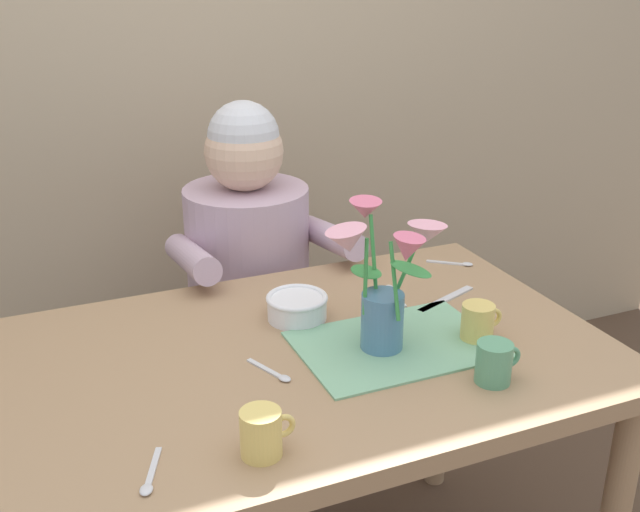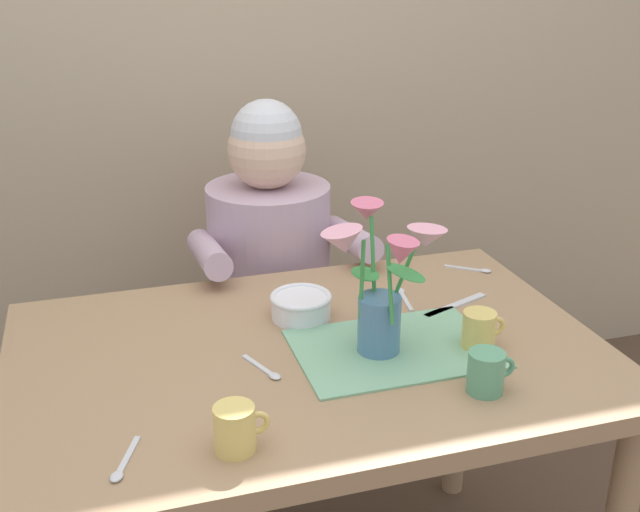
{
  "view_description": "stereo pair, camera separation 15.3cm",
  "coord_description": "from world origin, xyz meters",
  "views": [
    {
      "loc": [
        -0.52,
        -1.26,
        1.5
      ],
      "look_at": [
        0.04,
        0.05,
        0.92
      ],
      "focal_mm": 42.65,
      "sensor_mm": 36.0,
      "label": 1
    },
    {
      "loc": [
        -0.38,
        -1.31,
        1.5
      ],
      "look_at": [
        0.04,
        0.05,
        0.92
      ],
      "focal_mm": 42.65,
      "sensor_mm": 36.0,
      "label": 2
    }
  ],
  "objects": [
    {
      "name": "flower_vase",
      "position": [
        0.13,
        -0.05,
        0.89
      ],
      "size": [
        0.27,
        0.25,
        0.29
      ],
      "color": "teal",
      "rests_on": "dining_table"
    },
    {
      "name": "tea_cup",
      "position": [
        0.27,
        -0.25,
        0.78
      ],
      "size": [
        0.09,
        0.07,
        0.08
      ],
      "color": "#569970",
      "rests_on": "dining_table"
    },
    {
      "name": "dining_table",
      "position": [
        0.0,
        0.0,
        0.64
      ],
      "size": [
        1.2,
        0.8,
        0.74
      ],
      "color": "#9E7A56",
      "rests_on": "ground_plane"
    },
    {
      "name": "ceramic_mug",
      "position": [
        0.33,
        -0.1,
        0.78
      ],
      "size": [
        0.09,
        0.07,
        0.08
      ],
      "color": "#E5C666",
      "rests_on": "dining_table"
    },
    {
      "name": "ceramic_bowl",
      "position": [
        0.02,
        0.14,
        0.77
      ],
      "size": [
        0.14,
        0.14,
        0.06
      ],
      "color": "white",
      "rests_on": "dining_table"
    },
    {
      "name": "coffee_cup",
      "position": [
        -0.21,
        -0.29,
        0.78
      ],
      "size": [
        0.09,
        0.07,
        0.08
      ],
      "color": "#E5C666",
      "rests_on": "dining_table"
    },
    {
      "name": "seated_person",
      "position": [
        0.06,
        0.62,
        0.56
      ],
      "size": [
        0.45,
        0.47,
        1.14
      ],
      "rotation": [
        0.0,
        0.0,
        -0.02
      ],
      "color": "#4C4C56",
      "rests_on": "ground_plane"
    },
    {
      "name": "dinner_knife",
      "position": [
        0.38,
        0.09,
        0.74
      ],
      "size": [
        0.18,
        0.09,
        0.0
      ],
      "primitive_type": "cube",
      "rotation": [
        0.0,
        0.0,
        0.37
      ],
      "color": "silver",
      "rests_on": "dining_table"
    },
    {
      "name": "spoon_1",
      "position": [
        0.28,
        0.17,
        0.74
      ],
      "size": [
        0.03,
        0.12,
        0.01
      ],
      "color": "silver",
      "rests_on": "dining_table"
    },
    {
      "name": "striped_placemat",
      "position": [
        0.16,
        -0.05,
        0.74
      ],
      "size": [
        0.4,
        0.28,
        0.0
      ],
      "primitive_type": "cube",
      "color": "#7AB289",
      "rests_on": "dining_table"
    },
    {
      "name": "spoon_2",
      "position": [
        0.52,
        0.27,
        0.74
      ],
      "size": [
        0.1,
        0.08,
        0.01
      ],
      "color": "silver",
      "rests_on": "dining_table"
    },
    {
      "name": "spoon_0",
      "position": [
        -0.1,
        -0.07,
        0.74
      ],
      "size": [
        0.06,
        0.12,
        0.01
      ],
      "color": "silver",
      "rests_on": "dining_table"
    },
    {
      "name": "wood_panel_backdrop",
      "position": [
        0.0,
        1.05,
        1.25
      ],
      "size": [
        4.0,
        0.1,
        2.5
      ],
      "primitive_type": "cube",
      "color": "tan",
      "rests_on": "ground_plane"
    },
    {
      "name": "spoon_3",
      "position": [
        -0.39,
        -0.28,
        0.74
      ],
      "size": [
        0.06,
        0.12,
        0.01
      ],
      "color": "silver",
      "rests_on": "dining_table"
    }
  ]
}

